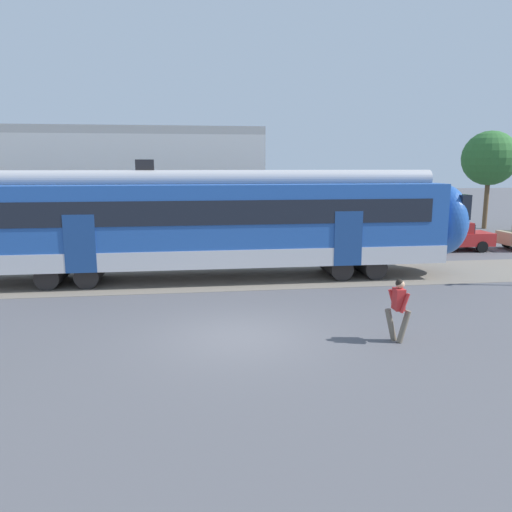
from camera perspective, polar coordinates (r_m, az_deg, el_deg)
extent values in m
plane|color=#515156|center=(13.51, -1.98, -9.21)|extent=(160.00, 160.00, 0.00)
cube|color=silver|center=(20.06, -4.51, 0.36)|extent=(18.00, 3.06, 0.70)
cube|color=#2351A3|center=(19.85, -4.58, 4.77)|extent=(18.00, 3.00, 2.40)
cube|color=black|center=(18.33, -4.32, 4.94)|extent=(16.56, 0.03, 0.90)
cube|color=navy|center=(19.38, 10.50, 1.96)|extent=(1.10, 0.04, 2.10)
cube|color=navy|center=(18.82, -19.50, 1.29)|extent=(1.10, 0.04, 2.10)
cylinder|color=#A4A4A9|center=(19.76, -4.64, 8.76)|extent=(17.64, 0.70, 0.70)
cube|color=black|center=(19.79, -12.61, 10.14)|extent=(0.70, 0.12, 0.40)
cylinder|color=black|center=(21.44, 12.51, -0.83)|extent=(0.90, 2.40, 0.90)
cylinder|color=black|center=(21.01, 8.92, -0.94)|extent=(0.90, 2.40, 0.90)
cylinder|color=black|center=(20.50, -18.24, -1.62)|extent=(0.90, 2.40, 0.90)
cylinder|color=black|center=(20.81, -22.03, -1.69)|extent=(0.90, 2.40, 0.90)
ellipsoid|color=#2351A3|center=(22.52, 20.54, 3.92)|extent=(1.80, 2.85, 2.95)
cube|color=black|center=(22.64, 21.43, 5.42)|extent=(0.40, 2.40, 1.00)
cylinder|color=#6B6051|center=(13.51, 16.54, -7.74)|extent=(0.36, 0.16, 0.87)
cylinder|color=#6B6051|center=(13.56, 15.15, -7.59)|extent=(0.36, 0.16, 0.87)
cube|color=red|center=(13.34, 15.99, -4.76)|extent=(0.25, 0.37, 0.56)
cylinder|color=red|center=(13.52, 15.32, -4.74)|extent=(0.25, 0.10, 0.52)
cylinder|color=red|center=(13.18, 16.66, -5.19)|extent=(0.25, 0.10, 0.52)
sphere|color=tan|center=(13.25, 16.16, -3.12)|extent=(0.22, 0.22, 0.22)
sphere|color=black|center=(13.23, 16.08, -3.00)|extent=(0.20, 0.20, 0.20)
cube|color=#B22323|center=(28.67, 21.54, 1.86)|extent=(4.04, 1.74, 0.68)
cube|color=maroon|center=(28.53, 21.36, 3.09)|extent=(1.93, 1.49, 0.56)
cube|color=black|center=(28.98, 23.02, 3.00)|extent=(0.15, 1.37, 0.48)
cylinder|color=black|center=(29.99, 22.91, 1.45)|extent=(0.60, 0.21, 0.60)
cylinder|color=black|center=(28.65, 24.41, 0.96)|extent=(0.60, 0.21, 0.60)
cylinder|color=black|center=(28.86, 18.60, 1.41)|extent=(0.60, 0.21, 0.60)
cylinder|color=black|center=(27.47, 19.95, 0.90)|extent=(0.60, 0.21, 0.60)
cylinder|color=black|center=(31.00, 26.78, 1.42)|extent=(0.61, 0.22, 0.60)
cube|color=beige|center=(27.99, -17.61, 6.77)|extent=(17.24, 5.00, 6.00)
cube|color=#A7A39B|center=(28.00, -17.97, 13.31)|extent=(17.24, 5.00, 0.40)
cylinder|color=brown|center=(39.41, 24.80, 5.51)|extent=(0.32, 0.32, 3.66)
sphere|color=#2D662D|center=(39.32, 25.15, 10.09)|extent=(3.80, 3.80, 3.80)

